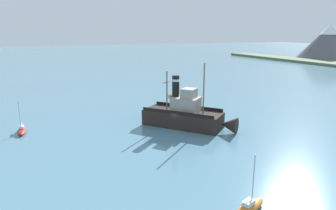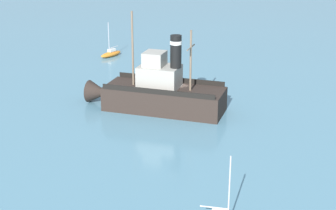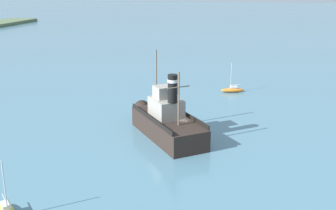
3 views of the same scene
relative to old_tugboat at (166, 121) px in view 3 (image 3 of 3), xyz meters
name	(u,v)px [view 3 (image 3 of 3)]	position (x,y,z in m)	size (l,w,h in m)	color
ground_plane	(178,137)	(-0.09, -1.58, -1.83)	(600.00, 600.00, 0.00)	teal
old_tugboat	(166,121)	(0.00, 0.00, 0.00)	(13.14, 11.92, 9.90)	#2D231E
sailboat_orange	(232,90)	(22.09, -5.28, -1.40)	(2.37, 3.94, 4.90)	orange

